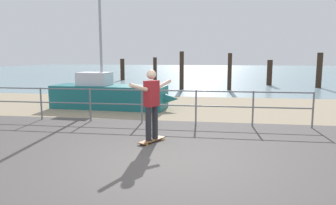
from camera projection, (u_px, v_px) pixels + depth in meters
The scene contains 13 objects.
ground_plane at pixel (159, 186), 5.14m from camera, with size 24.00×10.00×0.04m, color #514C49.
beach_strip at pixel (194, 107), 12.97m from camera, with size 24.00×6.00×0.04m, color tan.
sea_surface at pixel (210, 72), 40.35m from camera, with size 72.00×50.00×0.04m, color #75939E.
railing_fence at pixel (142, 101), 9.74m from camera, with size 9.91×0.05×1.05m.
sailboat at pixel (113, 95), 12.50m from camera, with size 5.01×1.68×5.27m.
skateboard at pixel (152, 140), 7.63m from camera, with size 0.55×0.80×0.08m.
skateboarder at pixel (152, 101), 7.49m from camera, with size 0.76×1.32×1.65m.
groyne_post_0 at pixel (122, 69), 26.54m from camera, with size 0.35×0.35×1.76m, color #332319.
groyne_post_1 at pixel (155, 69), 25.71m from camera, with size 0.29×0.29×1.88m, color #332319.
groyne_post_2 at pixel (182, 71), 19.17m from camera, with size 0.26×0.26×2.28m, color #332319.
groyne_post_3 at pixel (230, 72), 18.92m from camera, with size 0.24×0.24×2.18m, color #332319.
groyne_post_4 at pixel (270, 73), 21.97m from camera, with size 0.36×0.36×1.74m, color #332319.
groyne_post_5 at pixel (319, 70), 20.26m from camera, with size 0.35×0.35×2.22m, color #332319.
Camera 1 is at (0.88, -5.82, 2.07)m, focal length 34.42 mm.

